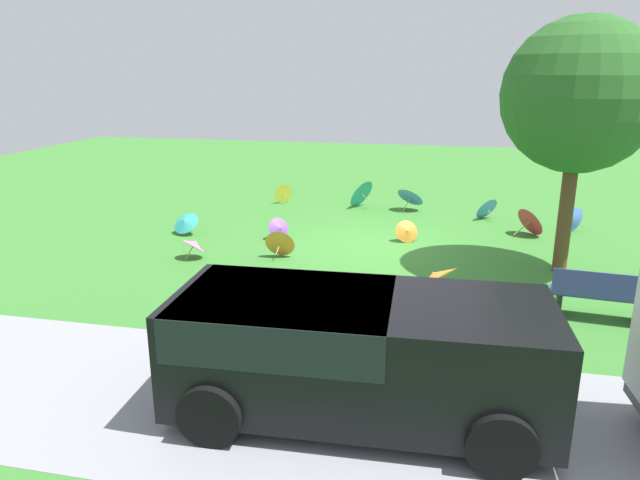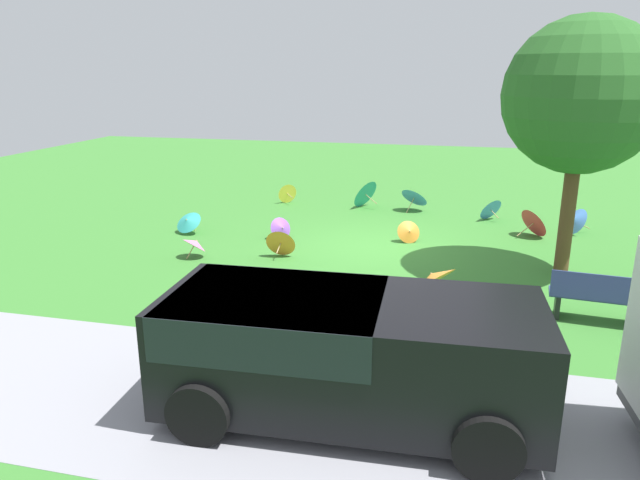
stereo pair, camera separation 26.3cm
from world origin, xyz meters
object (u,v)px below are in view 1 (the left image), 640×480
parasol_blue_0 (411,195)px  parasol_teal_2 (360,193)px  parasol_red_1 (532,221)px  parasol_purple_0 (280,228)px  parasol_pink_0 (194,244)px  parasol_blue_5 (485,207)px  parasol_orange_3 (407,231)px  van_dark (347,346)px  parasol_blue_2 (570,219)px  park_bench (600,295)px  shade_tree (580,96)px  parasol_orange_0 (281,242)px  parasol_orange_1 (435,276)px  parasol_teal_1 (185,222)px  parasol_yellow_0 (282,193)px

parasol_blue_0 → parasol_teal_2: parasol_teal_2 is taller
parasol_red_1 → parasol_purple_0: size_ratio=1.53×
parasol_purple_0 → parasol_red_1: bearing=-164.4°
parasol_pink_0 → parasol_blue_5: parasol_blue_5 is taller
parasol_red_1 → parasol_orange_3: bearing=22.8°
van_dark → parasol_blue_2: bearing=-114.3°
park_bench → parasol_orange_3: (3.58, -4.08, -0.19)m
parasol_blue_0 → parasol_pink_0: bearing=52.1°
parasol_blue_0 → parasol_pink_0: parasol_blue_0 is taller
shade_tree → parasol_orange_0: size_ratio=7.44×
parasol_orange_0 → parasol_red_1: bearing=-152.1°
parasol_orange_1 → parasol_orange_0: bearing=-27.3°
parasol_purple_0 → park_bench: bearing=151.7°
shade_tree → parasol_teal_1: size_ratio=6.38×
parasol_blue_5 → parasol_teal_2: 3.83m
shade_tree → van_dark: bearing=60.3°
parasol_blue_0 → parasol_red_1: size_ratio=1.10×
van_dark → parasol_blue_0: (-0.06, -11.23, -0.45)m
parasol_blue_2 → parasol_pink_0: parasol_blue_2 is taller
park_bench → parasol_blue_2: (-0.55, -5.91, -0.11)m
parasol_teal_1 → parasol_red_1: bearing=-168.1°
parasol_red_1 → parasol_teal_2: bearing=-24.8°
parasol_orange_1 → shade_tree: bearing=-140.7°
parasol_purple_0 → shade_tree: bearing=170.6°
parasol_teal_2 → parasol_red_1: bearing=155.2°
parasol_pink_0 → parasol_teal_1: bearing=-59.6°
park_bench → parasol_orange_0: park_bench is taller
parasol_yellow_0 → parasol_teal_2: size_ratio=0.57×
parasol_red_1 → parasol_blue_5: 1.87m
parasol_orange_1 → parasol_purple_0: bearing=-38.9°
shade_tree → parasol_blue_2: size_ratio=6.10×
parasol_purple_0 → parasol_teal_1: bearing=2.3°
parasol_yellow_0 → parasol_blue_2: (-8.38, 1.75, 0.04)m
van_dark → parasol_blue_0: van_dark is taller
parasol_red_1 → parasol_teal_1: bearing=11.9°
parasol_orange_0 → parasol_red_1: parasol_red_1 is taller
shade_tree → parasol_teal_2: 7.88m
van_dark → parasol_yellow_0: size_ratio=7.35×
parasol_blue_0 → parasol_purple_0: (3.05, 3.91, -0.18)m
parasol_orange_1 → parasol_pink_0: parasol_orange_1 is taller
parasol_orange_0 → parasol_orange_1: size_ratio=0.62×
parasol_blue_2 → parasol_teal_1: 10.13m
parasol_orange_1 → parasol_purple_0: size_ratio=1.78×
parasol_blue_2 → parasol_yellow_0: bearing=-11.8°
parasol_orange_0 → parasol_yellow_0: 5.59m
parasol_pink_0 → parasol_purple_0: 2.41m
park_bench → parasol_red_1: (0.47, -5.39, -0.08)m
shade_tree → parasol_red_1: 4.33m
park_bench → parasol_teal_2: bearing=-55.1°
parasol_red_1 → parasol_blue_2: bearing=-152.9°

